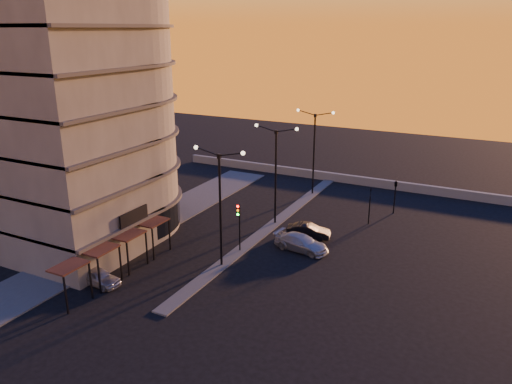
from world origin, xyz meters
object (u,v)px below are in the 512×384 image
object	(u,v)px
traffic_light_main	(239,220)
car_hatchback	(98,276)
car_sedan	(308,231)
car_wagon	(301,243)
streetlamp_mid	(276,167)

from	to	relation	value
traffic_light_main	car_hatchback	xyz separation A→B (m)	(-6.50, -9.54, -2.27)
car_hatchback	car_sedan	xyz separation A→B (m)	(10.56, 14.98, 0.02)
car_sedan	car_wagon	world-z (taller)	car_wagon
traffic_light_main	car_sedan	bearing A→B (deg)	53.30
car_sedan	car_wagon	size ratio (longest dim) A/B	0.83
streetlamp_mid	car_hatchback	world-z (taller)	streetlamp_mid
streetlamp_mid	car_sedan	distance (m)	6.62
streetlamp_mid	traffic_light_main	distance (m)	7.62
traffic_light_main	car_wagon	distance (m)	5.67
car_wagon	car_hatchback	bearing A→B (deg)	145.52
car_sedan	streetlamp_mid	bearing A→B (deg)	55.86
car_hatchback	car_wagon	xyz separation A→B (m)	(11.00, 12.20, 0.06)
streetlamp_mid	car_sedan	world-z (taller)	streetlamp_mid
car_hatchback	car_sedan	size ratio (longest dim) A/B	0.94
streetlamp_mid	car_hatchback	bearing A→B (deg)	-111.31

